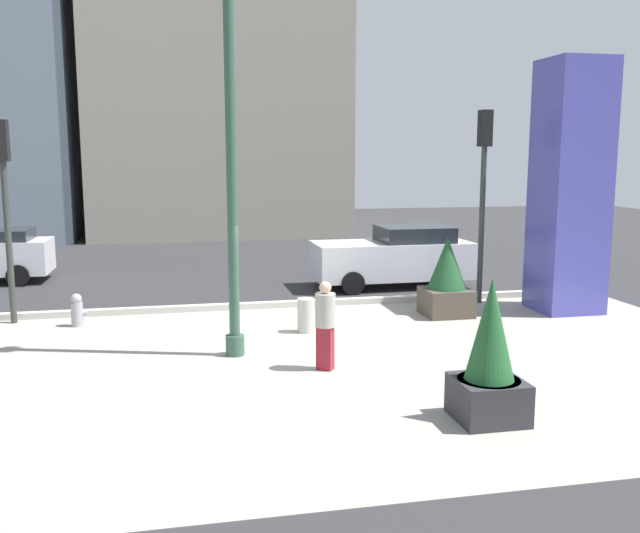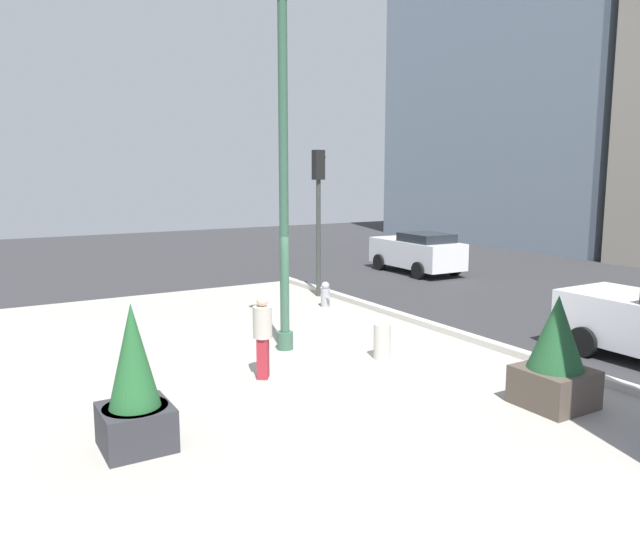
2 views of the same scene
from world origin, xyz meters
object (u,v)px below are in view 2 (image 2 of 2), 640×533
at_px(fire_hydrant, 325,295).
at_px(car_curb_west, 417,252).
at_px(potted_plant_by_pillar, 556,356).
at_px(pedestrian_crossing, 263,333).
at_px(traffic_light_corner, 319,198).
at_px(concrete_bollard, 382,341).
at_px(potted_plant_near_left, 134,387).
at_px(lamp_post, 284,178).

distance_m(fire_hydrant, car_curb_west, 7.19).
bearing_deg(fire_hydrant, potted_plant_by_pillar, -4.57).
distance_m(potted_plant_by_pillar, pedestrian_crossing, 5.16).
height_order(potted_plant_by_pillar, traffic_light_corner, traffic_light_corner).
distance_m(potted_plant_by_pillar, fire_hydrant, 8.50).
distance_m(concrete_bollard, car_curb_west, 11.48).
distance_m(potted_plant_near_left, traffic_light_corner, 11.29).
relative_size(lamp_post, fire_hydrant, 10.23).
xyz_separation_m(car_curb_west, pedestrian_crossing, (8.21, -10.51, 0.07)).
bearing_deg(potted_plant_near_left, traffic_light_corner, 136.10).
relative_size(potted_plant_near_left, car_curb_west, 0.52).
bearing_deg(pedestrian_crossing, lamp_post, 140.28).
bearing_deg(traffic_light_corner, fire_hydrant, -23.34).
relative_size(potted_plant_by_pillar, fire_hydrant, 2.51).
xyz_separation_m(traffic_light_corner, pedestrian_crossing, (6.20, -4.87, -2.19)).
height_order(lamp_post, car_curb_west, lamp_post).
bearing_deg(pedestrian_crossing, concrete_bollard, 86.67).
xyz_separation_m(traffic_light_corner, car_curb_west, (-2.02, 5.64, -2.26)).
xyz_separation_m(potted_plant_by_pillar, car_curb_west, (-11.94, 6.95, -0.04)).
distance_m(potted_plant_near_left, concrete_bollard, 5.74).
distance_m(lamp_post, car_curb_west, 11.82).
relative_size(potted_plant_by_pillar, car_curb_west, 0.47).
height_order(lamp_post, traffic_light_corner, lamp_post).
height_order(fire_hydrant, concrete_bollard, same).
xyz_separation_m(potted_plant_near_left, fire_hydrant, (-6.52, 7.05, -0.53)).
bearing_deg(concrete_bollard, car_curb_west, 136.84).
distance_m(lamp_post, potted_plant_near_left, 5.94).
bearing_deg(car_curb_west, traffic_light_corner, -70.32).
xyz_separation_m(potted_plant_near_left, concrete_bollard, (-1.63, 5.48, -0.53)).
bearing_deg(traffic_light_corner, pedestrian_crossing, -38.15).
bearing_deg(potted_plant_near_left, car_curb_west, 126.89).
bearing_deg(potted_plant_by_pillar, car_curb_west, 149.80).
bearing_deg(car_curb_west, lamp_post, -54.06).
xyz_separation_m(fire_hydrant, concrete_bollard, (4.89, -1.57, 0.01)).
relative_size(potted_plant_by_pillar, concrete_bollard, 2.51).
bearing_deg(fire_hydrant, lamp_post, -42.74).
height_order(traffic_light_corner, pedestrian_crossing, traffic_light_corner).
xyz_separation_m(fire_hydrant, pedestrian_crossing, (4.74, -4.24, 0.52)).
relative_size(potted_plant_near_left, traffic_light_corner, 0.46).
xyz_separation_m(concrete_bollard, traffic_light_corner, (-6.35, 2.20, 2.71)).
relative_size(traffic_light_corner, pedestrian_crossing, 2.84).
height_order(lamp_post, concrete_bollard, lamp_post).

